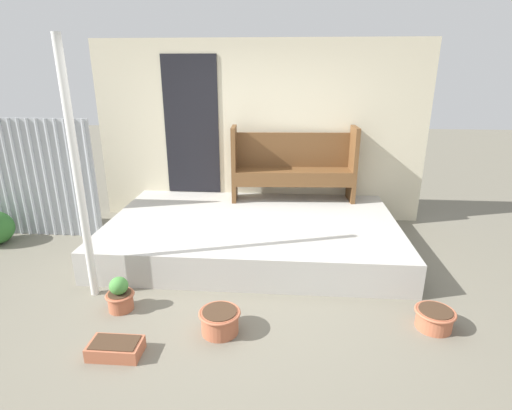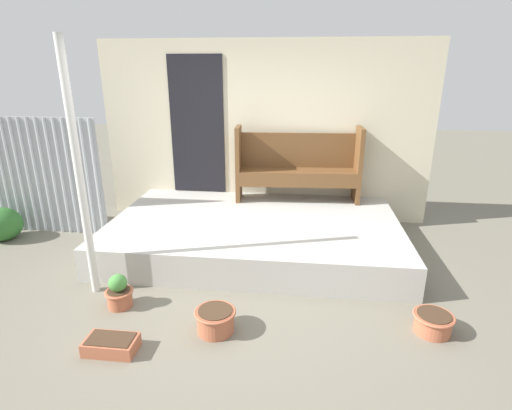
# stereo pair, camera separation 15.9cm
# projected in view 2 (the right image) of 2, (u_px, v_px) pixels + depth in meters

# --- Properties ---
(ground_plane) EXTENTS (24.00, 24.00, 0.00)m
(ground_plane) POSITION_uv_depth(u_px,v_px,m) (236.00, 292.00, 4.15)
(ground_plane) COLOR #706B5B
(porch_slab) EXTENTS (3.61, 2.24, 0.38)m
(porch_slab) POSITION_uv_depth(u_px,v_px,m) (255.00, 233.00, 5.13)
(porch_slab) COLOR #B2AFA8
(porch_slab) RESTS_ON ground_plane
(house_wall) EXTENTS (4.81, 0.08, 2.60)m
(house_wall) POSITION_uv_depth(u_px,v_px,m) (261.00, 133.00, 5.85)
(house_wall) COLOR beige
(house_wall) RESTS_ON ground_plane
(support_post) EXTENTS (0.08, 0.08, 2.50)m
(support_post) POSITION_uv_depth(u_px,v_px,m) (79.00, 175.00, 3.78)
(support_post) COLOR silver
(support_post) RESTS_ON ground_plane
(bench) EXTENTS (1.76, 0.50, 1.06)m
(bench) POSITION_uv_depth(u_px,v_px,m) (298.00, 163.00, 5.67)
(bench) COLOR brown
(bench) RESTS_ON porch_slab
(flower_pot_left) EXTENTS (0.27, 0.27, 0.34)m
(flower_pot_left) POSITION_uv_depth(u_px,v_px,m) (119.00, 293.00, 3.86)
(flower_pot_left) COLOR #B26042
(flower_pot_left) RESTS_ON ground_plane
(flower_pot_middle) EXTENTS (0.37, 0.37, 0.21)m
(flower_pot_middle) POSITION_uv_depth(u_px,v_px,m) (215.00, 319.00, 3.51)
(flower_pot_middle) COLOR #B26042
(flower_pot_middle) RESTS_ON ground_plane
(flower_pot_right) EXTENTS (0.36, 0.36, 0.18)m
(flower_pot_right) POSITION_uv_depth(u_px,v_px,m) (433.00, 322.00, 3.50)
(flower_pot_right) COLOR #B26042
(flower_pot_right) RESTS_ON ground_plane
(planter_box_rect) EXTENTS (0.42, 0.24, 0.12)m
(planter_box_rect) POSITION_uv_depth(u_px,v_px,m) (111.00, 345.00, 3.28)
(planter_box_rect) COLOR #B26042
(planter_box_rect) RESTS_ON ground_plane
(shrub_by_fence) EXTENTS (0.53, 0.47, 0.45)m
(shrub_by_fence) POSITION_uv_depth(u_px,v_px,m) (2.00, 224.00, 5.35)
(shrub_by_fence) COLOR #2D6628
(shrub_by_fence) RESTS_ON ground_plane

